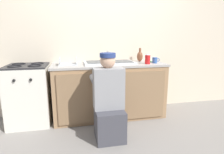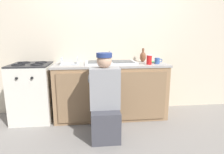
{
  "view_description": "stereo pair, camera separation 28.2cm",
  "coord_description": "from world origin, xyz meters",
  "px_view_note": "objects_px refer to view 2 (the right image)",
  "views": [
    {
      "loc": [
        -0.58,
        -2.6,
        1.3
      ],
      "look_at": [
        0.0,
        0.1,
        0.71
      ],
      "focal_mm": 30.0,
      "sensor_mm": 36.0,
      "label": 1
    },
    {
      "loc": [
        -0.3,
        -2.65,
        1.3
      ],
      "look_at": [
        0.0,
        0.1,
        0.71
      ],
      "focal_mm": 30.0,
      "sensor_mm": 36.0,
      "label": 2
    }
  ],
  "objects_px": {
    "coffee_mug": "(157,61)",
    "cell_phone": "(152,62)",
    "stove_range": "(33,92)",
    "plumber_person": "(105,104)",
    "dish_rack_tray": "(70,63)",
    "sink_double_basin": "(111,62)",
    "vase_decorative": "(143,57)",
    "soda_cup_red": "(149,60)"
  },
  "relations": [
    {
      "from": "coffee_mug",
      "to": "cell_phone",
      "type": "bearing_deg",
      "value": 95.28
    },
    {
      "from": "stove_range",
      "to": "plumber_person",
      "type": "distance_m",
      "value": 1.28
    },
    {
      "from": "dish_rack_tray",
      "to": "cell_phone",
      "type": "bearing_deg",
      "value": 4.05
    },
    {
      "from": "sink_double_basin",
      "to": "dish_rack_tray",
      "type": "distance_m",
      "value": 0.64
    },
    {
      "from": "stove_range",
      "to": "coffee_mug",
      "type": "distance_m",
      "value": 2.02
    },
    {
      "from": "stove_range",
      "to": "plumber_person",
      "type": "xyz_separation_m",
      "value": [
        1.09,
        -0.67,
        0.01
      ]
    },
    {
      "from": "stove_range",
      "to": "dish_rack_tray",
      "type": "bearing_deg",
      "value": -0.4
    },
    {
      "from": "sink_double_basin",
      "to": "cell_phone",
      "type": "distance_m",
      "value": 0.72
    },
    {
      "from": "stove_range",
      "to": "vase_decorative",
      "type": "distance_m",
      "value": 1.88
    },
    {
      "from": "dish_rack_tray",
      "to": "soda_cup_red",
      "type": "xyz_separation_m",
      "value": [
        1.22,
        -0.16,
        0.05
      ]
    },
    {
      "from": "sink_double_basin",
      "to": "plumber_person",
      "type": "xyz_separation_m",
      "value": [
        -0.14,
        -0.68,
        -0.44
      ]
    },
    {
      "from": "soda_cup_red",
      "to": "cell_phone",
      "type": "bearing_deg",
      "value": 61.83
    },
    {
      "from": "stove_range",
      "to": "coffee_mug",
      "type": "relative_size",
      "value": 7.23
    },
    {
      "from": "dish_rack_tray",
      "to": "coffee_mug",
      "type": "bearing_deg",
      "value": -4.05
    },
    {
      "from": "plumber_person",
      "to": "vase_decorative",
      "type": "relative_size",
      "value": 4.8
    },
    {
      "from": "plumber_person",
      "to": "soda_cup_red",
      "type": "bearing_deg",
      "value": 35.36
    },
    {
      "from": "coffee_mug",
      "to": "dish_rack_tray",
      "type": "height_order",
      "value": "dish_rack_tray"
    },
    {
      "from": "vase_decorative",
      "to": "coffee_mug",
      "type": "xyz_separation_m",
      "value": [
        0.17,
        -0.25,
        -0.04
      ]
    },
    {
      "from": "plumber_person",
      "to": "dish_rack_tray",
      "type": "xyz_separation_m",
      "value": [
        -0.5,
        0.67,
        0.45
      ]
    },
    {
      "from": "coffee_mug",
      "to": "dish_rack_tray",
      "type": "relative_size",
      "value": 0.45
    },
    {
      "from": "dish_rack_tray",
      "to": "plumber_person",
      "type": "bearing_deg",
      "value": -53.5
    },
    {
      "from": "sink_double_basin",
      "to": "plumber_person",
      "type": "height_order",
      "value": "plumber_person"
    },
    {
      "from": "vase_decorative",
      "to": "soda_cup_red",
      "type": "height_order",
      "value": "vase_decorative"
    },
    {
      "from": "stove_range",
      "to": "soda_cup_red",
      "type": "distance_m",
      "value": 1.89
    },
    {
      "from": "cell_phone",
      "to": "soda_cup_red",
      "type": "xyz_separation_m",
      "value": [
        -0.14,
        -0.25,
        0.07
      ]
    },
    {
      "from": "sink_double_basin",
      "to": "dish_rack_tray",
      "type": "bearing_deg",
      "value": -179.43
    },
    {
      "from": "plumber_person",
      "to": "soda_cup_red",
      "type": "distance_m",
      "value": 1.02
    },
    {
      "from": "stove_range",
      "to": "cell_phone",
      "type": "relative_size",
      "value": 6.5
    },
    {
      "from": "plumber_person",
      "to": "coffee_mug",
      "type": "distance_m",
      "value": 1.15
    },
    {
      "from": "vase_decorative",
      "to": "soda_cup_red",
      "type": "bearing_deg",
      "value": -87.58
    },
    {
      "from": "vase_decorative",
      "to": "stove_range",
      "type": "bearing_deg",
      "value": -175.23
    },
    {
      "from": "stove_range",
      "to": "dish_rack_tray",
      "type": "xyz_separation_m",
      "value": [
        0.59,
        -0.0,
        0.46
      ]
    },
    {
      "from": "coffee_mug",
      "to": "cell_phone",
      "type": "relative_size",
      "value": 0.9
    },
    {
      "from": "plumber_person",
      "to": "soda_cup_red",
      "type": "height_order",
      "value": "plumber_person"
    },
    {
      "from": "dish_rack_tray",
      "to": "sink_double_basin",
      "type": "bearing_deg",
      "value": 0.57
    },
    {
      "from": "sink_double_basin",
      "to": "vase_decorative",
      "type": "height_order",
      "value": "vase_decorative"
    },
    {
      "from": "vase_decorative",
      "to": "dish_rack_tray",
      "type": "relative_size",
      "value": 0.82
    },
    {
      "from": "coffee_mug",
      "to": "soda_cup_red",
      "type": "bearing_deg",
      "value": -158.68
    },
    {
      "from": "cell_phone",
      "to": "vase_decorative",
      "type": "bearing_deg",
      "value": 158.46
    },
    {
      "from": "dish_rack_tray",
      "to": "stove_range",
      "type": "bearing_deg",
      "value": 179.6
    },
    {
      "from": "coffee_mug",
      "to": "cell_phone",
      "type": "height_order",
      "value": "coffee_mug"
    },
    {
      "from": "stove_range",
      "to": "vase_decorative",
      "type": "relative_size",
      "value": 3.96
    }
  ]
}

